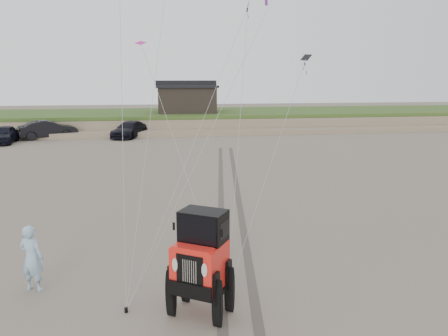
# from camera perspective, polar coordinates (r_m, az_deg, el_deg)

# --- Properties ---
(ground) EXTENTS (160.00, 160.00, 0.00)m
(ground) POSITION_cam_1_polar(r_m,az_deg,el_deg) (11.71, -2.63, -15.76)
(ground) COLOR #6B6054
(ground) RESTS_ON ground
(dune_ridge) EXTENTS (160.00, 14.25, 1.73)m
(dune_ridge) POSITION_cam_1_polar(r_m,az_deg,el_deg) (48.06, -7.35, 6.20)
(dune_ridge) COLOR #7A6B54
(dune_ridge) RESTS_ON ground
(cabin) EXTENTS (6.40, 5.40, 3.35)m
(cabin) POSITION_cam_1_polar(r_m,az_deg,el_deg) (47.48, -4.97, 9.11)
(cabin) COLOR black
(cabin) RESTS_ON dune_ridge
(truck_a) EXTENTS (2.03, 4.44, 1.48)m
(truck_a) POSITION_cam_1_polar(r_m,az_deg,el_deg) (40.76, -26.86, 3.93)
(truck_a) COLOR black
(truck_a) RESTS_ON ground
(truck_b) EXTENTS (5.24, 3.39, 1.63)m
(truck_b) POSITION_cam_1_polar(r_m,az_deg,el_deg) (42.31, -21.99, 4.69)
(truck_b) COLOR black
(truck_b) RESTS_ON ground
(truck_c) EXTENTS (3.64, 5.33, 1.43)m
(truck_c) POSITION_cam_1_polar(r_m,az_deg,el_deg) (41.01, -12.25, 4.94)
(truck_c) COLOR black
(truck_c) RESTS_ON ground
(jeep) EXTENTS (4.70, 5.70, 1.97)m
(jeep) POSITION_cam_1_polar(r_m,az_deg,el_deg) (10.28, -3.11, -13.74)
(jeep) COLOR red
(jeep) RESTS_ON ground
(man) EXTENTS (0.75, 0.62, 1.77)m
(man) POSITION_cam_1_polar(r_m,az_deg,el_deg) (12.38, -23.82, -10.72)
(man) COLOR #82ACC9
(man) RESTS_ON ground
(stake_main) EXTENTS (0.08, 0.08, 0.12)m
(stake_main) POSITION_cam_1_polar(r_m,az_deg,el_deg) (11.00, -12.67, -17.65)
(stake_main) COLOR black
(stake_main) RESTS_ON ground
(stake_aux) EXTENTS (0.08, 0.08, 0.12)m
(stake_aux) POSITION_cam_1_polar(r_m,az_deg,el_deg) (11.52, 0.47, -15.89)
(stake_aux) COLOR black
(stake_aux) RESTS_ON ground
(tire_tracks) EXTENTS (5.22, 29.74, 0.01)m
(tire_tracks) POSITION_cam_1_polar(r_m,az_deg,el_deg) (19.35, 0.80, -4.45)
(tire_tracks) COLOR #4C443D
(tire_tracks) RESTS_ON ground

